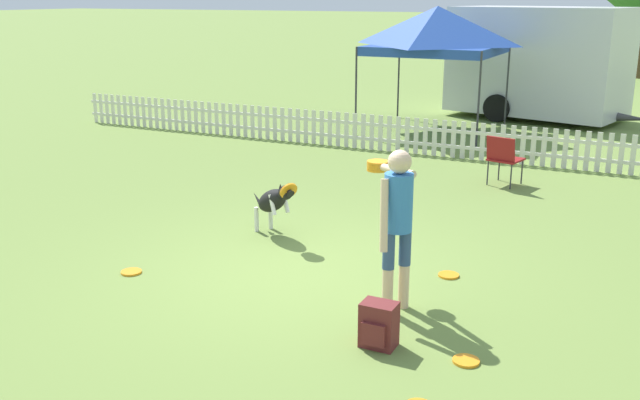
% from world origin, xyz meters
% --- Properties ---
extents(ground_plane, '(240.00, 240.00, 0.00)m').
position_xyz_m(ground_plane, '(0.00, 0.00, 0.00)').
color(ground_plane, olive).
extents(handler_person, '(0.75, 1.00, 1.63)m').
position_xyz_m(handler_person, '(1.28, -0.48, 1.03)').
color(handler_person, beige).
rests_on(handler_person, ground_plane).
extents(leaping_dog, '(0.99, 0.71, 0.82)m').
position_xyz_m(leaping_dog, '(-0.88, 0.91, 0.49)').
color(leaping_dog, black).
rests_on(leaping_dog, ground_plane).
extents(frisbee_near_handler, '(0.23, 0.23, 0.02)m').
position_xyz_m(frisbee_near_handler, '(-1.71, -0.92, 0.01)').
color(frisbee_near_handler, orange).
rests_on(frisbee_near_handler, ground_plane).
extents(frisbee_midfield, '(0.23, 0.23, 0.02)m').
position_xyz_m(frisbee_midfield, '(1.55, 0.57, 0.01)').
color(frisbee_midfield, orange).
rests_on(frisbee_midfield, ground_plane).
extents(frisbee_far_scatter, '(0.23, 0.23, 0.02)m').
position_xyz_m(frisbee_far_scatter, '(2.24, -1.26, 0.01)').
color(frisbee_far_scatter, orange).
rests_on(frisbee_far_scatter, ground_plane).
extents(backpack_on_grass, '(0.31, 0.27, 0.42)m').
position_xyz_m(backpack_on_grass, '(1.45, -1.32, 0.21)').
color(backpack_on_grass, maroon).
rests_on(backpack_on_grass, ground_plane).
extents(picket_fence, '(18.41, 0.04, 0.72)m').
position_xyz_m(picket_fence, '(-0.00, 6.50, 0.36)').
color(picket_fence, silver).
rests_on(picket_fence, ground_plane).
extents(folding_chair_center, '(0.59, 0.60, 0.83)m').
position_xyz_m(folding_chair_center, '(1.22, 4.80, 0.50)').
color(folding_chair_center, '#333338').
rests_on(folding_chair_center, ground_plane).
extents(canopy_tent_main, '(2.78, 2.78, 2.80)m').
position_xyz_m(canopy_tent_main, '(-1.31, 9.12, 2.27)').
color(canopy_tent_main, '#333338').
rests_on(canopy_tent_main, ground_plane).
extents(equipment_trailer, '(5.05, 3.07, 2.75)m').
position_xyz_m(equipment_trailer, '(0.51, 11.87, 1.44)').
color(equipment_trailer, silver).
rests_on(equipment_trailer, ground_plane).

